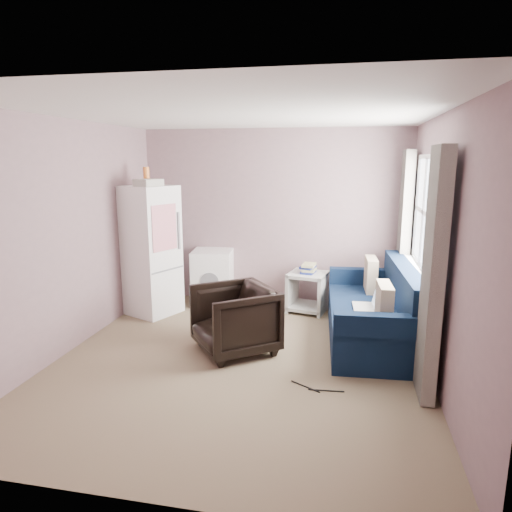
# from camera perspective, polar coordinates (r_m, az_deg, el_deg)

# --- Properties ---
(room) EXTENTS (3.84, 4.24, 2.54)m
(room) POSITION_cam_1_polar(r_m,az_deg,el_deg) (4.55, -1.84, 1.61)
(room) COLOR #7F6D53
(room) RESTS_ON ground
(armchair) EXTENTS (1.06, 1.07, 0.81)m
(armchair) POSITION_cam_1_polar(r_m,az_deg,el_deg) (5.00, -2.69, -7.51)
(armchair) COLOR black
(armchair) RESTS_ON ground
(fridge) EXTENTS (0.79, 0.79, 1.98)m
(fridge) POSITION_cam_1_polar(r_m,az_deg,el_deg) (6.28, -12.96, 0.76)
(fridge) COLOR white
(fridge) RESTS_ON ground
(washing_machine) EXTENTS (0.62, 0.62, 0.79)m
(washing_machine) POSITION_cam_1_polar(r_m,az_deg,el_deg) (6.67, -5.42, -2.49)
(washing_machine) COLOR white
(washing_machine) RESTS_ON ground
(side_table) EXTENTS (0.59, 0.59, 0.68)m
(side_table) POSITION_cam_1_polar(r_m,az_deg,el_deg) (6.35, 6.50, -4.11)
(side_table) COLOR #B3B5B1
(side_table) RESTS_ON ground
(sofa) EXTENTS (1.03, 2.06, 0.90)m
(sofa) POSITION_cam_1_polar(r_m,az_deg,el_deg) (5.47, 14.77, -7.03)
(sofa) COLOR #0C1E3B
(sofa) RESTS_ON ground
(window_dressing) EXTENTS (0.17, 2.62, 2.18)m
(window_dressing) POSITION_cam_1_polar(r_m,az_deg,el_deg) (5.19, 19.35, 0.59)
(window_dressing) COLOR white
(window_dressing) RESTS_ON ground
(floor_cables) EXTENTS (0.50, 0.18, 0.01)m
(floor_cables) POSITION_cam_1_polar(r_m,az_deg,el_deg) (4.40, 7.47, -16.10)
(floor_cables) COLOR black
(floor_cables) RESTS_ON ground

